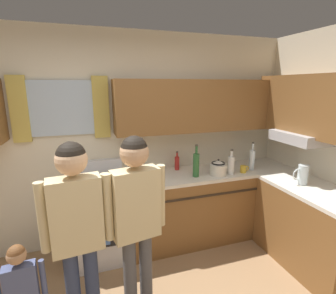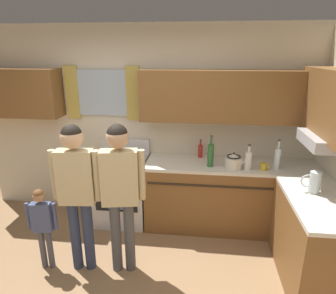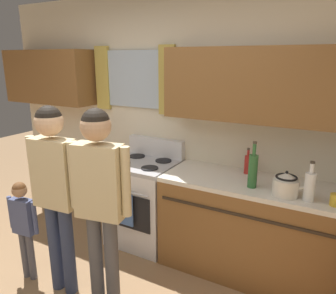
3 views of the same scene
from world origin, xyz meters
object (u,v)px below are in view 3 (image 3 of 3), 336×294
Objects in this scene: bottle_sauce_red at (248,164)px; adult_in_plaid at (100,189)px; adult_holding_child at (55,180)px; bottle_wine_green at (253,170)px; stove_oven at (144,200)px; small_child at (23,220)px; bottle_milk_white at (310,186)px; mug_mustard_yellow at (336,200)px; stovetop_kettle at (286,184)px.

bottle_sauce_red is 0.15× the size of adult_in_plaid.
adult_holding_child is at bearing -135.21° from bottle_sauce_red.
adult_holding_child is (-1.34, -0.89, -0.04)m from bottle_wine_green.
stove_oven is at bearing -169.68° from bottle_sauce_red.
adult_holding_child reaches higher than bottle_wine_green.
stove_oven is 1.20m from small_child.
bottle_sauce_red is 1.41m from adult_in_plaid.
bottle_wine_green is 1.26× the size of bottle_milk_white.
adult_holding_child is at bearing -157.08° from mug_mustard_yellow.
stovetop_kettle is at bearing -9.74° from bottle_wine_green.
bottle_sauce_red is 0.54m from stovetop_kettle.
bottle_milk_white is 2.60× the size of mug_mustard_yellow.
stove_oven is 1.16m from adult_holding_child.
bottle_milk_white is at bearing -32.89° from bottle_sauce_red.
bottle_sauce_red is at bearing 10.32° from stove_oven.
bottle_wine_green reaches higher than bottle_sauce_red.
stove_oven is at bearing 173.91° from bottle_wine_green.
bottle_milk_white reaches higher than stove_oven.
small_child is at bearing -151.78° from bottle_wine_green.
adult_holding_child is at bearing 6.19° from small_child.
bottle_wine_green is 3.28× the size of mug_mustard_yellow.
mug_mustard_yellow is (0.19, 0.00, -0.07)m from bottle_milk_white.
adult_holding_child is 0.44m from adult_in_plaid.
adult_holding_child is (-1.97, -0.83, 0.07)m from mug_mustard_yellow.
adult_holding_child is (-1.61, -0.84, 0.02)m from stovetop_kettle.
stovetop_kettle reaches higher than mug_mustard_yellow.
bottle_wine_green is 1.25m from adult_in_plaid.
bottle_milk_white is (0.45, -0.06, -0.03)m from bottle_wine_green.
mug_mustard_yellow is at bearing 27.83° from adult_in_plaid.
adult_in_plaid is at bearing -145.20° from stovetop_kettle.
stove_oven is 1.18× the size of small_child.
adult_in_plaid reaches higher than stove_oven.
stove_oven is 1.87m from mug_mustard_yellow.
bottle_wine_green reaches higher than small_child.
adult_holding_child reaches higher than stovetop_kettle.
mug_mustard_yellow is (1.80, -0.18, 0.48)m from stove_oven.
stovetop_kettle is (-0.36, 0.01, 0.05)m from mug_mustard_yellow.
small_child is at bearing -118.28° from stove_oven.
stove_oven is 0.68× the size of adult_holding_child.
adult_holding_child reaches higher than stove_oven.
adult_in_plaid is (-0.90, -0.86, -0.03)m from bottle_wine_green.
bottle_sauce_red is at bearing 154.08° from mug_mustard_yellow.
stove_oven is 4.48× the size of bottle_sauce_red.
adult_in_plaid is at bearing -74.92° from stove_oven.
bottle_milk_white is 2.39m from small_child.
adult_in_plaid reaches higher than bottle_sauce_red.
bottle_wine_green is at bearing 28.22° from small_child.
stove_oven is at bearing 61.72° from small_child.
bottle_milk_white is 0.20m from mug_mustard_yellow.
stovetop_kettle is 1.43m from adult_in_plaid.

